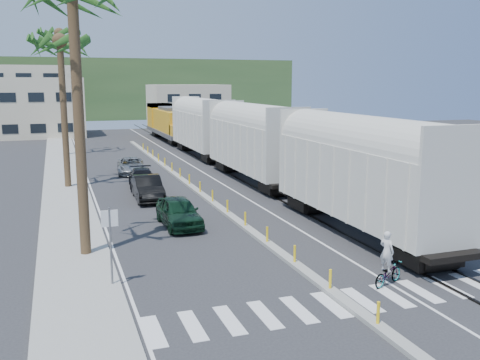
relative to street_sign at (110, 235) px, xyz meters
name	(u,v)px	position (x,y,z in m)	size (l,w,h in m)	color
ground	(317,282)	(7.30, -2.00, -1.97)	(140.00, 140.00, 0.00)	#28282B
sidewalk	(64,180)	(-1.20, 23.00, -1.90)	(3.00, 90.00, 0.15)	gray
rails	(223,166)	(12.30, 26.00, -1.94)	(1.56, 100.00, 0.06)	black
median	(190,185)	(7.30, 17.96, -1.88)	(0.45, 60.00, 0.85)	gray
crosswalk	(344,303)	(7.30, -4.00, -1.97)	(14.00, 2.20, 0.01)	silver
lane_markings	(148,176)	(5.15, 23.00, -1.97)	(9.42, 90.00, 0.01)	silver
freight_train	(229,136)	(12.30, 24.02, 0.93)	(3.00, 60.94, 5.85)	beige
palm_trees	(62,32)	(-0.80, 20.70, 8.84)	(3.50, 37.20, 13.75)	brown
street_sign	(110,235)	(0.00, 0.00, 0.00)	(0.60, 0.08, 3.00)	slate
buildings	(70,102)	(0.89, 69.66, 2.39)	(38.00, 27.00, 10.00)	beige
hillside	(98,89)	(7.30, 98.00, 4.03)	(80.00, 20.00, 12.00)	#385628
car_lead	(179,212)	(4.18, 7.52, -1.21)	(1.91, 4.52, 1.53)	black
car_second	(148,188)	(3.70, 14.38, -1.20)	(1.77, 4.72, 1.54)	black
car_third	(142,179)	(4.00, 18.49, -1.31)	(2.27, 4.71, 1.32)	black
car_rear	(131,166)	(4.07, 24.77, -1.32)	(2.58, 4.86, 1.30)	gray
cyclist	(388,268)	(9.63, -3.07, -1.33)	(1.83, 2.10, 2.07)	#9EA0A5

